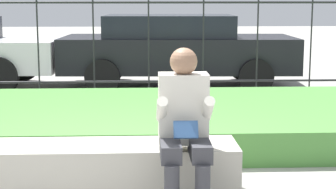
{
  "coord_description": "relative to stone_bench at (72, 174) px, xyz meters",
  "views": [
    {
      "loc": [
        0.31,
        -4.43,
        1.59
      ],
      "look_at": [
        0.58,
        1.35,
        0.61
      ],
      "focal_mm": 60.0,
      "sensor_mm": 36.0,
      "label": 1
    }
  ],
  "objects": [
    {
      "name": "person_seated_reader",
      "position": [
        0.89,
        -0.3,
        0.48
      ],
      "size": [
        0.42,
        0.73,
        1.23
      ],
      "color": "black",
      "rests_on": "ground_plane"
    },
    {
      "name": "stone_bench",
      "position": [
        0.0,
        0.0,
        0.0
      ],
      "size": [
        2.69,
        0.54,
        0.43
      ],
      "color": "#B7B2A3",
      "rests_on": "ground_plane"
    },
    {
      "name": "grass_berm",
      "position": [
        0.27,
        2.13,
        -0.02
      ],
      "size": [
        10.34,
        2.87,
        0.34
      ],
      "color": "#4C893D",
      "rests_on": "ground_plane"
    },
    {
      "name": "iron_fence",
      "position": [
        0.27,
        4.11,
        0.74
      ],
      "size": [
        8.34,
        0.03,
        1.77
      ],
      "color": "#232326",
      "rests_on": "ground_plane"
    },
    {
      "name": "car_parked_center",
      "position": [
        1.22,
        5.94,
        0.52
      ],
      "size": [
        4.31,
        2.1,
        1.32
      ],
      "rotation": [
        0.0,
        0.0,
        -0.04
      ],
      "color": "black",
      "rests_on": "ground_plane"
    }
  ]
}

